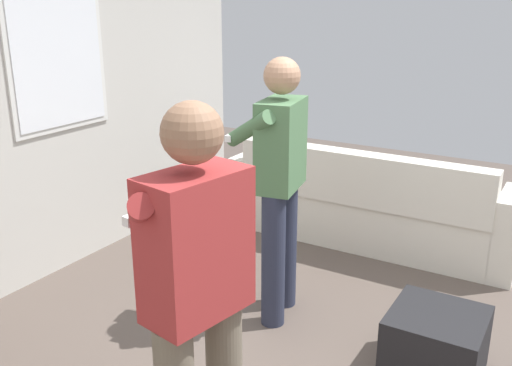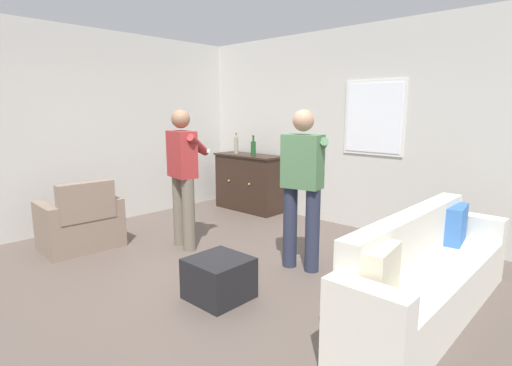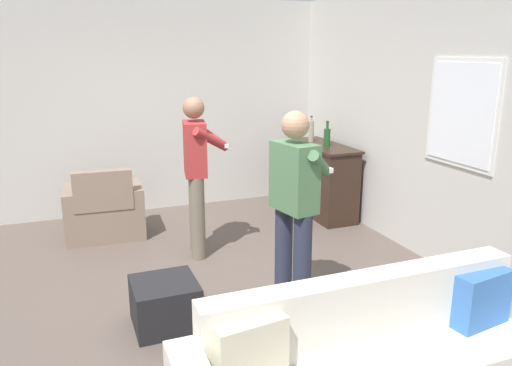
# 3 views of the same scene
# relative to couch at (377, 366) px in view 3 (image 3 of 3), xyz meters

# --- Properties ---
(ground) EXTENTS (10.40, 10.40, 0.00)m
(ground) POSITION_rel_couch_xyz_m (-1.95, -0.76, -0.33)
(ground) COLOR brown
(wall_back_with_window) EXTENTS (5.20, 0.15, 2.80)m
(wall_back_with_window) POSITION_rel_couch_xyz_m (-1.94, 1.90, 1.07)
(wall_back_with_window) COLOR beige
(wall_back_with_window) RESTS_ON ground
(wall_side_left) EXTENTS (0.12, 5.20, 2.80)m
(wall_side_left) POSITION_rel_couch_xyz_m (-4.61, -0.76, 1.07)
(wall_side_left) COLOR beige
(wall_side_left) RESTS_ON ground
(couch) EXTENTS (0.57, 2.42, 0.84)m
(couch) POSITION_rel_couch_xyz_m (0.00, 0.00, 0.00)
(couch) COLOR silver
(couch) RESTS_ON ground
(armchair) EXTENTS (0.69, 0.92, 0.85)m
(armchair) POSITION_rel_couch_xyz_m (-3.68, -1.23, -0.04)
(armchair) COLOR #7F6B5B
(armchair) RESTS_ON ground
(sideboard_cabinet) EXTENTS (1.22, 0.49, 0.94)m
(sideboard_cabinet) POSITION_rel_couch_xyz_m (-3.52, 1.54, 0.14)
(sideboard_cabinet) COLOR black
(sideboard_cabinet) RESTS_ON ground
(bottle_wine_green) EXTENTS (0.08, 0.08, 0.32)m
(bottle_wine_green) POSITION_rel_couch_xyz_m (-3.40, 1.53, 0.74)
(bottle_wine_green) COLOR #1E4C23
(bottle_wine_green) RESTS_ON sideboard_cabinet
(bottle_liquor_amber) EXTENTS (0.07, 0.07, 0.35)m
(bottle_liquor_amber) POSITION_rel_couch_xyz_m (-3.76, 1.49, 0.76)
(bottle_liquor_amber) COLOR gray
(bottle_liquor_amber) RESTS_ON sideboard_cabinet
(ottoman) EXTENTS (0.50, 0.50, 0.37)m
(ottoman) POSITION_rel_couch_xyz_m (-1.47, -0.97, -0.14)
(ottoman) COLOR black
(ottoman) RESTS_ON ground
(person_standing_left) EXTENTS (0.55, 0.51, 1.68)m
(person_standing_left) POSITION_rel_couch_xyz_m (-2.79, -0.34, 0.61)
(person_standing_left) COLOR #6B6051
(person_standing_left) RESTS_ON ground
(person_standing_right) EXTENTS (0.55, 0.51, 1.68)m
(person_standing_right) POSITION_rel_couch_xyz_m (-1.34, 0.09, 0.61)
(person_standing_right) COLOR #282D42
(person_standing_right) RESTS_ON ground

